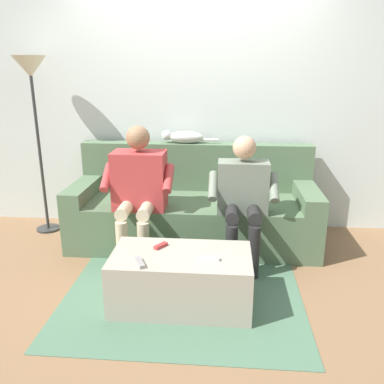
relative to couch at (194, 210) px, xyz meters
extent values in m
plane|color=#846042|center=(0.00, 0.75, -0.32)|extent=(8.00, 8.00, 0.00)
cube|color=silver|center=(0.00, -0.48, 0.93)|extent=(4.80, 0.06, 2.50)
cube|color=#516B4C|center=(0.00, 0.15, -0.09)|extent=(1.93, 0.68, 0.45)
cube|color=#516B4C|center=(0.00, -0.28, 0.14)|extent=(2.32, 0.19, 0.92)
cube|color=#516B4C|center=(-1.06, 0.15, -0.02)|extent=(0.19, 0.68, 0.59)
cube|color=#516B4C|center=(1.06, 0.15, -0.02)|extent=(0.19, 0.68, 0.59)
cube|color=#A89E8E|center=(0.00, 1.14, -0.12)|extent=(0.99, 0.53, 0.40)
cube|color=slate|center=(-0.45, 0.38, 0.36)|extent=(0.43, 0.23, 0.45)
sphere|color=tan|center=(-0.45, 0.38, 0.70)|extent=(0.20, 0.20, 0.20)
cylinder|color=black|center=(-0.54, 0.55, 0.19)|extent=(0.11, 0.34, 0.11)
cylinder|color=black|center=(-0.36, 0.55, 0.19)|extent=(0.11, 0.34, 0.11)
cylinder|color=black|center=(-0.54, 0.72, -0.09)|extent=(0.10, 0.10, 0.45)
cylinder|color=black|center=(-0.36, 0.72, -0.09)|extent=(0.10, 0.10, 0.45)
cylinder|color=slate|center=(-0.70, 0.46, 0.38)|extent=(0.08, 0.27, 0.22)
cylinder|color=slate|center=(-0.20, 0.46, 0.38)|extent=(0.08, 0.27, 0.22)
cube|color=#B23838|center=(0.45, 0.35, 0.39)|extent=(0.46, 0.28, 0.51)
sphere|color=#936B4C|center=(0.45, 0.35, 0.76)|extent=(0.20, 0.20, 0.20)
cylinder|color=#C6B793|center=(0.36, 0.53, 0.19)|extent=(0.11, 0.36, 0.11)
cylinder|color=#C6B793|center=(0.54, 0.53, 0.19)|extent=(0.11, 0.36, 0.11)
cylinder|color=#C6B793|center=(0.36, 0.71, -0.09)|extent=(0.10, 0.10, 0.45)
cylinder|color=#C6B793|center=(0.54, 0.71, -0.09)|extent=(0.10, 0.10, 0.45)
cylinder|color=#B23838|center=(0.18, 0.43, 0.43)|extent=(0.08, 0.27, 0.22)
cylinder|color=#B23838|center=(0.72, 0.43, 0.43)|extent=(0.08, 0.27, 0.22)
ellipsoid|color=silver|center=(0.10, -0.28, 0.67)|extent=(0.35, 0.15, 0.12)
sphere|color=silver|center=(0.30, -0.28, 0.68)|extent=(0.10, 0.10, 0.10)
cone|color=silver|center=(0.29, -0.31, 0.72)|extent=(0.04, 0.04, 0.03)
cone|color=silver|center=(0.29, -0.26, 0.72)|extent=(0.04, 0.04, 0.03)
cylinder|color=silver|center=(-0.13, -0.28, 0.64)|extent=(0.18, 0.03, 0.03)
cube|color=white|center=(-0.20, 1.22, 0.09)|extent=(0.14, 0.05, 0.03)
cube|color=gray|center=(0.26, 1.31, 0.09)|extent=(0.09, 0.15, 0.02)
cube|color=#B73333|center=(0.16, 1.04, 0.09)|extent=(0.09, 0.12, 0.02)
cube|color=#4C7056|center=(0.00, 1.03, -0.31)|extent=(1.78, 1.49, 0.01)
cylinder|color=#2D2D2D|center=(1.56, -0.13, -0.31)|extent=(0.24, 0.24, 0.02)
cylinder|color=#333333|center=(1.56, -0.13, 0.50)|extent=(0.03, 0.03, 1.64)
cone|color=beige|center=(1.56, -0.13, 1.34)|extent=(0.31, 0.31, 0.20)
camera|label=1|loc=(-0.29, 3.69, 1.34)|focal=37.47mm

